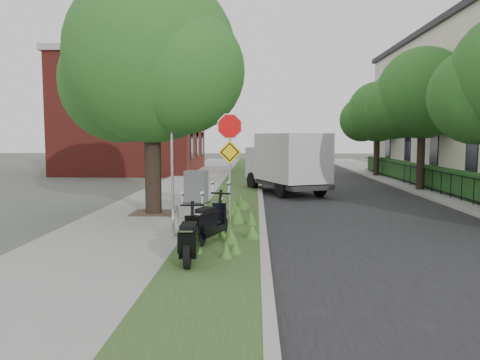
{
  "coord_description": "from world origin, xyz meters",
  "views": [
    {
      "loc": [
        -0.69,
        -12.08,
        2.6
      ],
      "look_at": [
        -1.16,
        1.77,
        1.3
      ],
      "focal_mm": 35.0,
      "sensor_mm": 36.0,
      "label": 1
    }
  ],
  "objects_px": {
    "scooter_far": "(208,226)",
    "utility_cabinet": "(196,188)",
    "scooter_near": "(189,243)",
    "sign_assembly": "(230,146)",
    "box_truck": "(287,160)"
  },
  "relations": [
    {
      "from": "scooter_near",
      "to": "scooter_far",
      "type": "xyz_separation_m",
      "value": [
        0.18,
        1.72,
        0.02
      ]
    },
    {
      "from": "scooter_near",
      "to": "utility_cabinet",
      "type": "height_order",
      "value": "utility_cabinet"
    },
    {
      "from": "sign_assembly",
      "to": "utility_cabinet",
      "type": "distance_m",
      "value": 5.08
    },
    {
      "from": "sign_assembly",
      "to": "scooter_far",
      "type": "relative_size",
      "value": 1.9
    },
    {
      "from": "sign_assembly",
      "to": "scooter_near",
      "type": "distance_m",
      "value": 4.17
    },
    {
      "from": "box_truck",
      "to": "utility_cabinet",
      "type": "distance_m",
      "value": 5.38
    },
    {
      "from": "scooter_near",
      "to": "scooter_far",
      "type": "relative_size",
      "value": 0.99
    },
    {
      "from": "scooter_near",
      "to": "box_truck",
      "type": "xyz_separation_m",
      "value": [
        2.69,
        12.18,
        1.01
      ]
    },
    {
      "from": "scooter_far",
      "to": "box_truck",
      "type": "relative_size",
      "value": 0.31
    },
    {
      "from": "scooter_near",
      "to": "sign_assembly",
      "type": "bearing_deg",
      "value": 80.92
    },
    {
      "from": "scooter_far",
      "to": "utility_cabinet",
      "type": "height_order",
      "value": "utility_cabinet"
    },
    {
      "from": "scooter_near",
      "to": "box_truck",
      "type": "distance_m",
      "value": 12.51
    },
    {
      "from": "box_truck",
      "to": "scooter_near",
      "type": "bearing_deg",
      "value": -102.44
    },
    {
      "from": "scooter_near",
      "to": "utility_cabinet",
      "type": "distance_m",
      "value": 8.33
    },
    {
      "from": "sign_assembly",
      "to": "scooter_far",
      "type": "distance_m",
      "value": 2.71
    }
  ]
}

